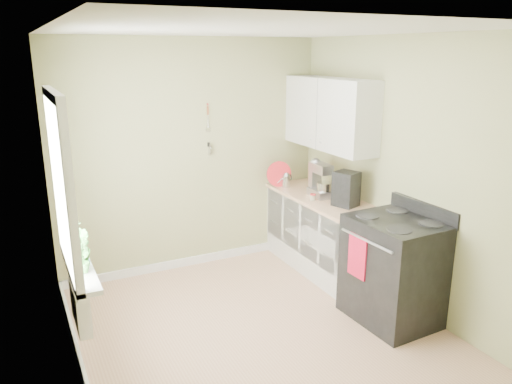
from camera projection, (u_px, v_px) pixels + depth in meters
name	position (u px, v px, depth m)	size (l,w,h in m)	color
floor	(262.00, 335.00, 4.65)	(3.20, 3.60, 0.02)	tan
ceiling	(264.00, 29.00, 3.90)	(3.20, 3.60, 0.02)	white
wall_back	(192.00, 156.00, 5.83)	(3.20, 0.02, 2.70)	tan
wall_left	(64.00, 223.00, 3.58)	(0.02, 3.60, 2.70)	tan
wall_right	(406.00, 175.00, 4.97)	(0.02, 3.60, 2.70)	tan
base_cabinets	(321.00, 234.00, 5.94)	(0.60, 1.60, 0.87)	white
countertop	(322.00, 198.00, 5.82)	(0.64, 1.60, 0.04)	#DAAD85
upper_cabinets	(330.00, 114.00, 5.70)	(0.35, 1.40, 0.80)	white
window	(61.00, 186.00, 3.80)	(0.06, 1.14, 1.44)	white
window_sill	(79.00, 265.00, 4.01)	(0.18, 1.14, 0.04)	white
radiator	(80.00, 306.00, 4.05)	(0.12, 0.50, 0.35)	white
wall_utensils	(209.00, 137.00, 5.83)	(0.02, 0.14, 0.58)	#DAAD85
stove	(395.00, 269.00, 4.80)	(0.77, 0.86, 1.15)	black
stand_mixer	(320.00, 181.00, 5.77)	(0.23, 0.37, 0.43)	#B2B2B7
kettle	(286.00, 180.00, 6.18)	(0.18, 0.11, 0.18)	silver
coffee_maker	(346.00, 190.00, 5.40)	(0.29, 0.30, 0.38)	black
red_tray	(279.00, 174.00, 6.18)	(0.32, 0.32, 0.02)	red
jar	(313.00, 197.00, 5.64)	(0.07, 0.07, 0.07)	#BFBA9A
plant_a	(82.00, 255.00, 3.79)	(0.15, 0.10, 0.29)	#397F31
plant_b	(80.00, 249.00, 3.89)	(0.17, 0.14, 0.31)	#397F31
plant_c	(76.00, 239.00, 4.11)	(0.17, 0.17, 0.30)	#397F31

